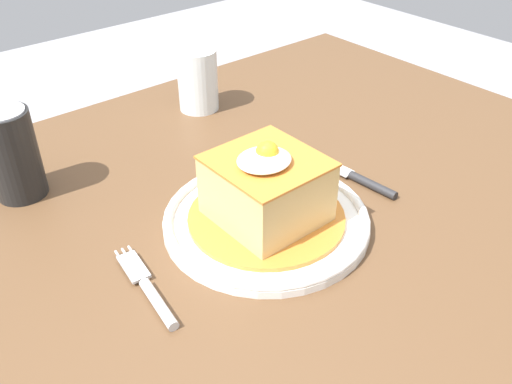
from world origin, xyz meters
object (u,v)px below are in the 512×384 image
at_px(soda_can, 13,154).
at_px(drinking_glass, 198,84).
at_px(main_plate, 266,219).
at_px(knife, 359,178).
at_px(fork, 150,292).

bearing_deg(soda_can, drinking_glass, 10.16).
height_order(main_plate, knife, main_plate).
xyz_separation_m(soda_can, drinking_glass, (0.33, 0.06, -0.02)).
bearing_deg(fork, drinking_glass, 48.13).
distance_m(main_plate, soda_can, 0.34).
bearing_deg(drinking_glass, soda_can, -169.84).
bearing_deg(soda_can, fork, -83.61).
xyz_separation_m(fork, drinking_glass, (0.30, 0.34, 0.04)).
bearing_deg(knife, soda_can, 143.32).
relative_size(fork, soda_can, 1.14).
bearing_deg(fork, soda_can, 96.39).
bearing_deg(main_plate, fork, -175.82).
bearing_deg(knife, main_plate, 176.73).
relative_size(fork, drinking_glass, 1.35).
relative_size(main_plate, drinking_glass, 2.45).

